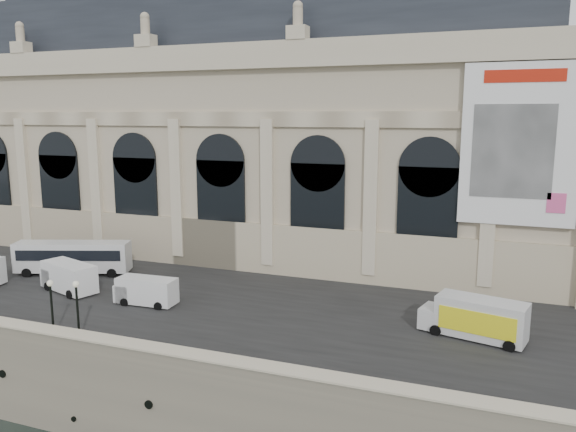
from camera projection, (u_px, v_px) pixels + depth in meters
name	position (u px, v px, depth m)	size (l,w,h in m)	color
quay	(302.00, 269.00, 68.03)	(160.00, 70.00, 6.00)	gray
street	(222.00, 296.00, 48.14)	(160.00, 24.00, 0.06)	#2D2D2D
parapet	(126.00, 350.00, 35.69)	(160.00, 1.40, 1.21)	gray
museum	(241.00, 130.00, 63.31)	(69.00, 18.70, 29.10)	#BEAD92
bus_left	(73.00, 256.00, 54.57)	(11.08, 5.86, 3.24)	silver
van_b	(144.00, 291.00, 46.05)	(5.16, 2.30, 2.26)	white
van_c	(67.00, 277.00, 49.47)	(6.24, 3.90, 2.60)	white
box_truck	(475.00, 318.00, 39.01)	(7.49, 3.88, 2.89)	silver
lamp_left	(52.00, 309.00, 38.93)	(0.43, 0.43, 4.18)	black
lamp_right	(78.00, 311.00, 38.36)	(0.44, 0.44, 4.30)	black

